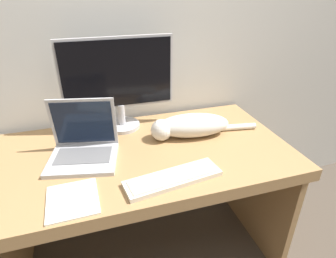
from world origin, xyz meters
The scene contains 7 objects.
wall_back centered at (0.00, 0.82, 1.30)m, with size 6.40×0.06×2.60m.
desk centered at (0.00, 0.38, 0.57)m, with size 1.43×0.76×0.72m.
monitor centered at (-0.05, 0.66, 0.99)m, with size 0.58×0.19×0.49m.
laptop centered at (-0.27, 0.41, 0.77)m, with size 0.35×0.31×0.27m.
external_keyboard centered at (0.07, 0.12, 0.73)m, with size 0.42×0.17×0.02m.
cat centered at (0.27, 0.45, 0.78)m, with size 0.59×0.21×0.12m.
paper_notepad centered at (-0.33, 0.12, 0.73)m, with size 0.19×0.21×0.01m.
Camera 1 is at (-0.22, -0.75, 1.45)m, focal length 30.00 mm.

